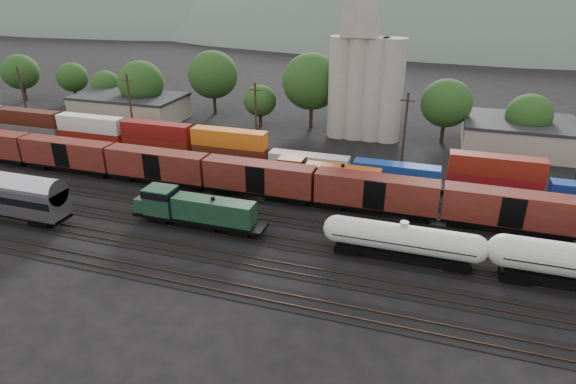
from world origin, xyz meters
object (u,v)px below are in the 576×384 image
(green_locomotive, at_px, (192,209))
(orange_locomotive, at_px, (322,175))
(grain_silo, at_px, (365,77))
(tank_car_a, at_px, (403,240))

(green_locomotive, xyz_separation_m, orange_locomotive, (11.89, 15.00, -0.04))
(orange_locomotive, height_order, grain_silo, grain_silo)
(green_locomotive, distance_m, orange_locomotive, 19.14)
(tank_car_a, bearing_deg, orange_locomotive, 129.67)
(orange_locomotive, bearing_deg, grain_silo, 87.82)
(tank_car_a, xyz_separation_m, grain_silo, (-11.45, 41.00, 8.64))
(orange_locomotive, xyz_separation_m, grain_silo, (0.99, 26.00, 8.80))
(green_locomotive, bearing_deg, orange_locomotive, 51.60)
(green_locomotive, bearing_deg, tank_car_a, -0.00)
(green_locomotive, xyz_separation_m, tank_car_a, (24.33, -0.00, 0.13))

